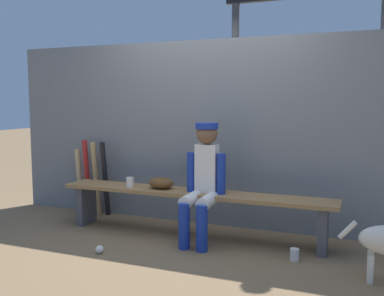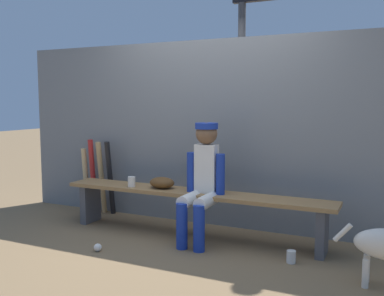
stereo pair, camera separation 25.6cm
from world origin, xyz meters
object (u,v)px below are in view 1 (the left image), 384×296
at_px(baseball_glove, 161,183).
at_px(bat_wood_natural, 80,181).
at_px(cup_on_ground, 295,255).
at_px(bat_wood_tan, 96,179).
at_px(player_seated, 203,177).
at_px(baseball, 100,249).
at_px(scoreboard, 312,6).
at_px(bat_aluminum_red, 87,177).
at_px(cup_on_bench, 130,182).
at_px(bat_aluminum_black, 105,179).
at_px(dugout_bench, 192,200).

xyz_separation_m(baseball_glove, bat_wood_natural, (-1.33, 0.38, -0.13)).
bearing_deg(cup_on_ground, bat_wood_tan, 165.10).
height_order(player_seated, bat_wood_tan, player_seated).
relative_size(baseball_glove, baseball, 3.78).
distance_m(baseball_glove, scoreboard, 2.84).
xyz_separation_m(bat_wood_natural, baseball, (1.08, -1.17, -0.37)).
distance_m(bat_aluminum_red, cup_on_bench, 0.98).
distance_m(bat_aluminum_red, baseball, 1.56).
xyz_separation_m(bat_aluminum_black, bat_wood_tan, (-0.14, 0.01, -0.01)).
bearing_deg(scoreboard, cup_on_bench, -137.22).
relative_size(baseball, scoreboard, 0.02).
height_order(bat_aluminum_black, scoreboard, scoreboard).
bearing_deg(bat_aluminum_black, cup_on_ground, -15.45).
distance_m(baseball_glove, bat_wood_natural, 1.40).
height_order(dugout_bench, player_seated, player_seated).
xyz_separation_m(bat_aluminum_black, scoreboard, (2.27, 1.12, 2.10)).
distance_m(dugout_bench, player_seated, 0.34).
distance_m(player_seated, cup_on_bench, 0.87).
relative_size(player_seated, baseball, 16.18).
bearing_deg(dugout_bench, bat_wood_natural, 167.17).
height_order(bat_aluminum_black, baseball, bat_aluminum_black).
xyz_separation_m(player_seated, bat_aluminum_red, (-1.73, 0.49, -0.19)).
bearing_deg(cup_on_bench, player_seated, -2.95).
bearing_deg(cup_on_bench, bat_aluminum_red, 153.12).
xyz_separation_m(bat_wood_tan, cup_on_ground, (2.54, -0.68, -0.40)).
bearing_deg(bat_wood_tan, bat_aluminum_red, -179.57).
distance_m(baseball_glove, cup_on_bench, 0.35).
distance_m(player_seated, bat_aluminum_red, 1.81).
bearing_deg(baseball_glove, dugout_bench, 0.00).
xyz_separation_m(bat_aluminum_black, bat_aluminum_red, (-0.27, 0.01, 0.01)).
bearing_deg(bat_wood_tan, player_seated, -16.97).
xyz_separation_m(dugout_bench, baseball_glove, (-0.36, 0.00, 0.16)).
height_order(baseball, cup_on_bench, cup_on_bench).
bearing_deg(cup_on_ground, bat_aluminum_red, 165.82).
bearing_deg(bat_aluminum_red, baseball_glove, -17.08).
height_order(bat_aluminum_black, cup_on_ground, bat_aluminum_black).
bearing_deg(scoreboard, baseball, -125.10).
height_order(baseball_glove, bat_wood_natural, bat_wood_natural).
xyz_separation_m(dugout_bench, baseball, (-0.61, -0.79, -0.35)).
relative_size(dugout_bench, baseball_glove, 10.47).
relative_size(bat_wood_tan, baseball, 12.30).
height_order(baseball_glove, scoreboard, scoreboard).
bearing_deg(bat_wood_tan, dugout_bench, -14.58).
relative_size(baseball_glove, cup_on_bench, 2.55).
distance_m(dugout_bench, cup_on_ground, 1.19).
relative_size(bat_aluminum_red, bat_wood_natural, 1.15).
xyz_separation_m(baseball_glove, bat_aluminum_red, (-1.21, 0.37, -0.08)).
height_order(bat_wood_tan, scoreboard, scoreboard).
distance_m(player_seated, baseball_glove, 0.54).
relative_size(player_seated, bat_wood_tan, 1.32).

